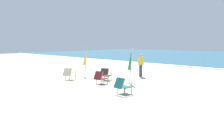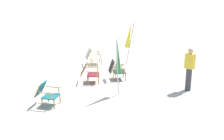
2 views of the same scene
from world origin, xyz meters
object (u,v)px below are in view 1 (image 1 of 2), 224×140
object	(u,v)px
umbrella_furled_yellow	(85,57)
person_near_chairs	(141,65)
beach_chair_far_center	(69,74)
beach_chair_back_left	(100,77)
beach_chair_back_right	(106,74)
beach_chair_front_right	(122,85)
umbrella_furled_green	(130,60)

from	to	relation	value
umbrella_furled_yellow	person_near_chairs	xyz separation A→B (m)	(2.96, 2.63, -0.54)
beach_chair_far_center	beach_chair_back_left	bearing A→B (deg)	10.54
beach_chair_back_right	beach_chair_back_left	xyz separation A→B (m)	(0.55, -0.99, -0.01)
beach_chair_far_center	person_near_chairs	bearing A→B (deg)	59.04
beach_chair_back_left	umbrella_furled_yellow	distance (m)	3.21
beach_chair_front_right	umbrella_furled_yellow	xyz separation A→B (m)	(-5.16, 2.09, 0.95)
beach_chair_far_center	person_near_chairs	size ratio (longest dim) A/B	0.55
beach_chair_front_right	beach_chair_back_right	bearing A→B (deg)	147.54
beach_chair_back_right	beach_chair_far_center	size ratio (longest dim) A/B	0.92
person_near_chairs	beach_chair_back_left	bearing A→B (deg)	-92.28
beach_chair_back_left	person_near_chairs	bearing A→B (deg)	87.72
beach_chair_back_right	person_near_chairs	world-z (taller)	person_near_chairs
umbrella_furled_green	person_near_chairs	xyz separation A→B (m)	(-0.99, 2.50, -0.55)
person_near_chairs	beach_chair_far_center	bearing A→B (deg)	-120.96
beach_chair_back_right	umbrella_furled_green	xyz separation A→B (m)	(1.69, 0.36, 0.95)
beach_chair_back_left	person_near_chairs	distance (m)	3.88
beach_chair_far_center	beach_chair_front_right	bearing A→B (deg)	-4.84
beach_chair_front_right	umbrella_furled_yellow	bearing A→B (deg)	158.00
beach_chair_far_center	umbrella_furled_yellow	size ratio (longest dim) A/B	0.43
beach_chair_back_right	beach_chair_far_center	distance (m)	2.37
beach_chair_far_center	beach_chair_front_right	size ratio (longest dim) A/B	1.14
beach_chair_back_right	umbrella_furled_green	size ratio (longest dim) A/B	0.39
beach_chair_far_center	beach_chair_back_left	size ratio (longest dim) A/B	1.06
beach_chair_front_right	umbrella_furled_green	bearing A→B (deg)	118.87
beach_chair_back_right	person_near_chairs	xyz separation A→B (m)	(0.70, 2.86, 0.41)
beach_chair_back_right	beach_chair_far_center	xyz separation A→B (m)	(-1.88, -1.44, -0.01)
umbrella_furled_yellow	umbrella_furled_green	world-z (taller)	umbrella_furled_green
beach_chair_back_right	beach_chair_far_center	bearing A→B (deg)	-142.51
umbrella_furled_green	umbrella_furled_yellow	bearing A→B (deg)	-178.20
beach_chair_back_right	beach_chair_front_right	distance (m)	3.44
beach_chair_far_center	umbrella_furled_yellow	world-z (taller)	umbrella_furled_yellow
beach_chair_back_left	umbrella_furled_green	world-z (taller)	umbrella_furled_green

